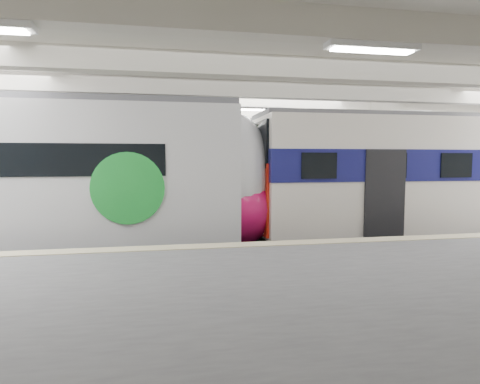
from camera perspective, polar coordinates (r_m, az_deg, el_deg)
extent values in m
cube|color=black|center=(13.13, 4.86, -9.24)|extent=(36.00, 24.00, 0.10)
cube|color=silver|center=(12.99, 5.03, 15.51)|extent=(36.00, 24.00, 0.20)
cube|color=beige|center=(22.55, -1.86, 3.72)|extent=(30.00, 0.10, 5.50)
cube|color=#505052|center=(7.18, 19.39, -16.32)|extent=(30.00, 7.00, 1.10)
cube|color=tan|center=(9.86, 9.96, -7.02)|extent=(30.00, 0.50, 0.02)
cube|color=beige|center=(15.30, -9.04, 3.27)|extent=(0.50, 0.50, 5.50)
cube|color=beige|center=(17.45, 18.28, 3.25)|extent=(0.50, 0.50, 5.50)
cube|color=beige|center=(12.94, 5.02, 14.21)|extent=(30.00, 18.00, 0.50)
cube|color=#59544C|center=(13.10, 4.86, -8.69)|extent=(30.00, 1.52, 0.16)
cube|color=#59544C|center=(18.36, 0.29, -4.84)|extent=(30.00, 1.52, 0.16)
cylinder|color=black|center=(12.86, 5.00, 11.79)|extent=(30.00, 0.03, 0.03)
cylinder|color=black|center=(18.19, 0.29, 9.67)|extent=(30.00, 0.03, 0.03)
cube|color=white|center=(11.00, 7.89, 14.16)|extent=(26.00, 8.40, 0.12)
ellipsoid|color=silver|center=(12.47, -1.13, 2.13)|extent=(2.42, 2.99, 4.02)
ellipsoid|color=#C01050|center=(12.56, -0.59, -1.98)|extent=(2.57, 3.05, 2.46)
cylinder|color=green|center=(10.81, -15.67, 0.50)|extent=(1.89, 0.06, 1.89)
cube|color=silver|center=(15.71, 27.91, 1.75)|extent=(13.72, 3.01, 3.91)
cube|color=#141558|center=(15.70, 27.98, 3.46)|extent=(13.76, 3.07, 0.95)
cube|color=#B71A0C|center=(12.67, 2.56, -0.75)|extent=(0.08, 2.56, 2.15)
cube|color=black|center=(12.63, 2.59, 6.68)|extent=(0.08, 2.41, 1.41)
cube|color=#4C4C51|center=(15.76, 28.19, 9.15)|extent=(13.72, 2.35, 0.16)
cube|color=black|center=(15.93, 27.63, -5.83)|extent=(13.72, 2.11, 0.70)
cube|color=silver|center=(18.01, -19.10, 1.87)|extent=(13.38, 2.81, 3.62)
cube|color=green|center=(17.99, -19.14, 3.39)|extent=(13.42, 2.87, 0.76)
cube|color=#4C4C51|center=(18.03, -19.26, 7.94)|extent=(13.38, 2.34, 0.16)
cube|color=black|center=(18.21, -18.93, -4.47)|extent=(13.38, 2.53, 0.60)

